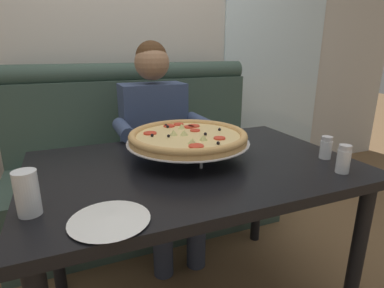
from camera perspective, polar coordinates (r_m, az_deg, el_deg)
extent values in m
cube|color=beige|center=(2.66, -13.02, 20.50)|extent=(6.00, 0.12, 2.80)
cube|color=white|center=(3.19, 15.47, 19.70)|extent=(1.10, 0.02, 2.80)
cube|color=#384C42|center=(2.21, -7.73, -9.77)|extent=(1.79, 0.60, 0.46)
cube|color=#384C42|center=(2.42, -10.59, 3.93)|extent=(1.79, 0.18, 0.65)
cylinder|color=#384C42|center=(2.36, -11.10, 12.83)|extent=(1.79, 0.14, 0.14)
cube|color=black|center=(1.32, 0.31, -4.36)|extent=(1.35, 0.88, 0.04)
cylinder|color=black|center=(1.58, 28.07, -18.26)|extent=(0.06, 0.06, 0.72)
cylinder|color=black|center=(1.74, -24.27, -14.34)|extent=(0.06, 0.06, 0.72)
cylinder|color=black|center=(2.05, 12.03, -8.27)|extent=(0.06, 0.06, 0.72)
cube|color=#2D3342|center=(1.87, -5.06, -4.52)|extent=(0.34, 0.40, 0.15)
cylinder|color=#2D3342|center=(1.78, -5.43, -16.95)|extent=(0.11, 0.11, 0.46)
cylinder|color=#2D3342|center=(1.83, 0.77, -15.67)|extent=(0.11, 0.11, 0.46)
cube|color=#38476B|center=(2.01, -7.12, 3.08)|extent=(0.40, 0.22, 0.56)
cylinder|color=#38476B|center=(1.74, -12.52, 2.60)|extent=(0.08, 0.28, 0.08)
cylinder|color=#38476B|center=(1.87, 1.46, 4.01)|extent=(0.08, 0.28, 0.08)
sphere|color=#997051|center=(1.94, -7.41, 14.65)|extent=(0.21, 0.21, 0.21)
sphere|color=#472D19|center=(1.94, -7.53, 15.69)|extent=(0.19, 0.19, 0.19)
cylinder|color=silver|center=(1.25, 1.71, -2.92)|extent=(0.01, 0.01, 0.07)
cylinder|color=silver|center=(1.40, -6.48, -0.81)|extent=(0.01, 0.01, 0.07)
cylinder|color=silver|center=(1.48, 2.66, 0.31)|extent=(0.01, 0.01, 0.07)
torus|color=silver|center=(1.37, -0.73, 0.15)|extent=(0.30, 0.30, 0.01)
cylinder|color=silver|center=(1.36, -0.73, 0.47)|extent=(0.54, 0.54, 0.00)
cylinder|color=tan|center=(1.36, -0.73, 0.91)|extent=(0.52, 0.52, 0.02)
torus|color=tan|center=(1.35, -0.74, 1.69)|extent=(0.52, 0.52, 0.03)
cylinder|color=#E5C17A|center=(1.36, -0.73, 1.48)|extent=(0.46, 0.46, 0.01)
cylinder|color=red|center=(1.54, -2.50, 3.68)|extent=(0.05, 0.05, 0.01)
cylinder|color=red|center=(1.38, -7.76, 2.00)|extent=(0.06, 0.06, 0.01)
cylinder|color=red|center=(1.42, 0.58, 2.54)|extent=(0.05, 0.05, 0.01)
cylinder|color=red|center=(1.48, -0.60, 3.18)|extent=(0.05, 0.05, 0.01)
cylinder|color=red|center=(1.51, -4.25, 3.35)|extent=(0.06, 0.06, 0.01)
cylinder|color=red|center=(1.19, 0.76, -0.36)|extent=(0.06, 0.06, 0.01)
cylinder|color=red|center=(1.30, 5.10, 1.09)|extent=(0.05, 0.05, 0.01)
cylinder|color=red|center=(1.50, 0.32, 3.37)|extent=(0.06, 0.06, 0.01)
sphere|color=black|center=(1.35, 2.49, 1.87)|extent=(0.01, 0.01, 0.01)
sphere|color=black|center=(1.43, 5.08, 2.70)|extent=(0.01, 0.01, 0.01)
sphere|color=black|center=(1.22, 4.86, 0.17)|extent=(0.01, 0.01, 0.01)
sphere|color=black|center=(1.34, -7.37, 1.60)|extent=(0.01, 0.01, 0.01)
sphere|color=black|center=(1.51, -4.83, 3.46)|extent=(0.01, 0.01, 0.01)
sphere|color=black|center=(1.32, -4.35, 1.49)|extent=(0.01, 0.01, 0.01)
sphere|color=black|center=(1.48, -4.52, 3.21)|extent=(0.01, 0.01, 0.01)
cone|color=#CCC675|center=(1.35, -1.48, 2.14)|extent=(0.04, 0.04, 0.02)
cone|color=#CCC675|center=(1.35, -3.43, 2.14)|extent=(0.04, 0.04, 0.02)
cone|color=#CCC675|center=(1.22, 0.06, 0.57)|extent=(0.04, 0.04, 0.02)
cone|color=#CCC675|center=(1.46, -1.94, 3.31)|extent=(0.04, 0.04, 0.02)
cone|color=#CCC675|center=(1.27, 2.12, 1.22)|extent=(0.04, 0.04, 0.02)
cylinder|color=white|center=(1.48, 23.46, -0.95)|extent=(0.05, 0.05, 0.08)
cylinder|color=#A82D19|center=(1.49, 23.40, -1.40)|extent=(0.04, 0.04, 0.06)
cylinder|color=silver|center=(1.47, 23.69, 0.91)|extent=(0.05, 0.05, 0.02)
cylinder|color=white|center=(1.34, 26.15, -2.89)|extent=(0.05, 0.05, 0.09)
cylinder|color=#4C6633|center=(1.35, 26.04, -3.72)|extent=(0.04, 0.04, 0.05)
cylinder|color=silver|center=(1.32, 26.46, -0.61)|extent=(0.05, 0.05, 0.02)
cylinder|color=white|center=(0.92, -14.97, -13.48)|extent=(0.16, 0.16, 0.01)
cone|color=white|center=(0.92, -15.02, -13.00)|extent=(0.23, 0.23, 0.01)
cylinder|color=silver|center=(1.02, -28.15, -8.01)|extent=(0.07, 0.07, 0.14)
cylinder|color=gold|center=(1.03, -27.89, -9.69)|extent=(0.06, 0.06, 0.07)
cylinder|color=black|center=(3.83, 12.07, 1.54)|extent=(0.02, 0.02, 0.44)
cylinder|color=black|center=(4.01, 9.50, 2.39)|extent=(0.02, 0.02, 0.44)
cylinder|color=black|center=(3.66, 9.14, 0.97)|extent=(0.02, 0.02, 0.44)
cylinder|color=black|center=(3.85, 6.60, 1.89)|extent=(0.02, 0.02, 0.44)
cylinder|color=black|center=(3.78, 9.50, 5.05)|extent=(0.40, 0.40, 0.02)
cube|color=black|center=(3.64, 7.75, 7.90)|extent=(0.08, 0.32, 0.42)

